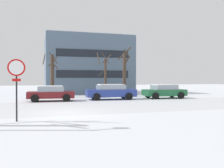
{
  "coord_description": "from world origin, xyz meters",
  "views": [
    {
      "loc": [
        -1.41,
        -13.59,
        1.9
      ],
      "look_at": [
        4.05,
        4.75,
        1.49
      ],
      "focal_mm": 39.18,
      "sensor_mm": 36.0,
      "label": 1
    }
  ],
  "objects_px": {
    "parked_car_green": "(164,91)",
    "parked_car_blue": "(111,92)",
    "parked_car_maroon": "(51,93)",
    "stop_sign": "(16,78)"
  },
  "relations": [
    {
      "from": "parked_car_blue",
      "to": "parked_car_green",
      "type": "bearing_deg",
      "value": -2.07
    },
    {
      "from": "stop_sign",
      "to": "parked_car_blue",
      "type": "distance_m",
      "value": 12.36
    },
    {
      "from": "stop_sign",
      "to": "parked_car_green",
      "type": "height_order",
      "value": "stop_sign"
    },
    {
      "from": "parked_car_green",
      "to": "parked_car_blue",
      "type": "bearing_deg",
      "value": 177.93
    },
    {
      "from": "stop_sign",
      "to": "parked_car_blue",
      "type": "height_order",
      "value": "stop_sign"
    },
    {
      "from": "stop_sign",
      "to": "parked_car_maroon",
      "type": "height_order",
      "value": "stop_sign"
    },
    {
      "from": "parked_car_blue",
      "to": "stop_sign",
      "type": "bearing_deg",
      "value": -126.28
    },
    {
      "from": "stop_sign",
      "to": "parked_car_blue",
      "type": "bearing_deg",
      "value": 53.72
    },
    {
      "from": "stop_sign",
      "to": "parked_car_green",
      "type": "relative_size",
      "value": 0.68
    },
    {
      "from": "parked_car_maroon",
      "to": "parked_car_blue",
      "type": "height_order",
      "value": "parked_car_blue"
    }
  ]
}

